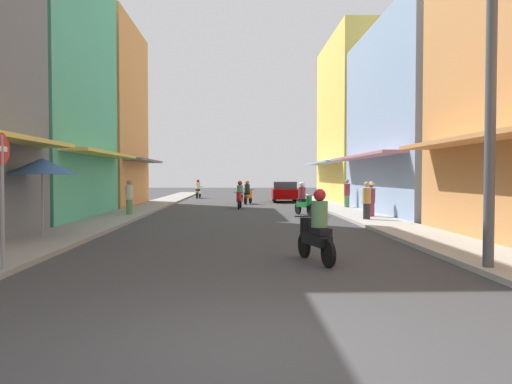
{
  "coord_description": "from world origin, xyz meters",
  "views": [
    {
      "loc": [
        -0.14,
        -5.19,
        1.84
      ],
      "look_at": [
        0.61,
        15.63,
        1.17
      ],
      "focal_mm": 34.35,
      "sensor_mm": 36.0,
      "label": 1
    }
  ],
  "objects_px": {
    "vendor_umbrella": "(42,166)",
    "motorbike_black": "(316,230)",
    "parked_car": "(284,192)",
    "motorbike_white": "(198,190)",
    "pedestrian_midway": "(371,198)",
    "motorbike_red": "(240,196)",
    "motorbike_green": "(304,200)",
    "utility_pole": "(491,75)",
    "pedestrian_far": "(129,198)",
    "pedestrian_crossing": "(367,202)",
    "pedestrian_foreground": "(347,194)",
    "street_sign_no_entry": "(2,183)",
    "motorbike_orange": "(248,193)"
  },
  "relations": [
    {
      "from": "motorbike_white",
      "to": "parked_car",
      "type": "bearing_deg",
      "value": -42.39
    },
    {
      "from": "parked_car",
      "to": "pedestrian_foreground",
      "type": "xyz_separation_m",
      "value": [
        2.75,
        -7.85,
        0.1
      ]
    },
    {
      "from": "motorbike_white",
      "to": "pedestrian_foreground",
      "type": "height_order",
      "value": "pedestrian_foreground"
    },
    {
      "from": "pedestrian_crossing",
      "to": "pedestrian_far",
      "type": "distance_m",
      "value": 10.46
    },
    {
      "from": "motorbike_red",
      "to": "street_sign_no_entry",
      "type": "bearing_deg",
      "value": -103.55
    },
    {
      "from": "pedestrian_crossing",
      "to": "vendor_umbrella",
      "type": "xyz_separation_m",
      "value": [
        -10.68,
        -5.35,
        1.31
      ]
    },
    {
      "from": "motorbike_black",
      "to": "pedestrian_foreground",
      "type": "distance_m",
      "value": 17.21
    },
    {
      "from": "parked_car",
      "to": "pedestrian_foreground",
      "type": "relative_size",
      "value": 2.49
    },
    {
      "from": "motorbike_green",
      "to": "pedestrian_midway",
      "type": "xyz_separation_m",
      "value": [
        2.6,
        -2.26,
        0.22
      ]
    },
    {
      "from": "pedestrian_midway",
      "to": "pedestrian_crossing",
      "type": "bearing_deg",
      "value": -112.28
    },
    {
      "from": "pedestrian_midway",
      "to": "street_sign_no_entry",
      "type": "xyz_separation_m",
      "value": [
        -10.06,
        -11.52,
        0.79
      ]
    },
    {
      "from": "pedestrian_midway",
      "to": "pedestrian_foreground",
      "type": "xyz_separation_m",
      "value": [
        0.35,
        6.24,
        -0.09
      ]
    },
    {
      "from": "motorbike_black",
      "to": "street_sign_no_entry",
      "type": "relative_size",
      "value": 0.67
    },
    {
      "from": "motorbike_black",
      "to": "pedestrian_foreground",
      "type": "xyz_separation_m",
      "value": [
        4.38,
        16.65,
        0.13
      ]
    },
    {
      "from": "motorbike_orange",
      "to": "pedestrian_crossing",
      "type": "bearing_deg",
      "value": -70.61
    },
    {
      "from": "motorbike_orange",
      "to": "motorbike_white",
      "type": "distance_m",
      "value": 9.52
    },
    {
      "from": "motorbike_black",
      "to": "utility_pole",
      "type": "xyz_separation_m",
      "value": [
        3.09,
        -1.24,
        3.04
      ]
    },
    {
      "from": "vendor_umbrella",
      "to": "pedestrian_far",
      "type": "bearing_deg",
      "value": 85.7
    },
    {
      "from": "parked_car",
      "to": "motorbike_white",
      "type": "bearing_deg",
      "value": 137.61
    },
    {
      "from": "pedestrian_midway",
      "to": "motorbike_green",
      "type": "bearing_deg",
      "value": 139.01
    },
    {
      "from": "motorbike_orange",
      "to": "utility_pole",
      "type": "distance_m",
      "value": 23.69
    },
    {
      "from": "parked_car",
      "to": "vendor_umbrella",
      "type": "bearing_deg",
      "value": -113.03
    },
    {
      "from": "parked_car",
      "to": "street_sign_no_entry",
      "type": "xyz_separation_m",
      "value": [
        -7.66,
        -25.61,
        0.98
      ]
    },
    {
      "from": "motorbike_green",
      "to": "utility_pole",
      "type": "bearing_deg",
      "value": -83.19
    },
    {
      "from": "motorbike_orange",
      "to": "pedestrian_midway",
      "type": "distance_m",
      "value": 12.55
    },
    {
      "from": "motorbike_red",
      "to": "pedestrian_foreground",
      "type": "distance_m",
      "value": 6.0
    },
    {
      "from": "motorbike_black",
      "to": "street_sign_no_entry",
      "type": "height_order",
      "value": "street_sign_no_entry"
    },
    {
      "from": "pedestrian_midway",
      "to": "parked_car",
      "type": "bearing_deg",
      "value": 99.66
    },
    {
      "from": "motorbike_green",
      "to": "vendor_umbrella",
      "type": "distance_m",
      "value": 12.52
    },
    {
      "from": "motorbike_green",
      "to": "motorbike_white",
      "type": "distance_m",
      "value": 18.99
    },
    {
      "from": "vendor_umbrella",
      "to": "pedestrian_crossing",
      "type": "bearing_deg",
      "value": 26.61
    },
    {
      "from": "motorbike_black",
      "to": "vendor_umbrella",
      "type": "relative_size",
      "value": 0.75
    },
    {
      "from": "pedestrian_midway",
      "to": "vendor_umbrella",
      "type": "relative_size",
      "value": 0.7
    },
    {
      "from": "vendor_umbrella",
      "to": "motorbike_black",
      "type": "bearing_deg",
      "value": -27.23
    },
    {
      "from": "motorbike_orange",
      "to": "pedestrian_foreground",
      "type": "relative_size",
      "value": 1.05
    },
    {
      "from": "motorbike_green",
      "to": "pedestrian_far",
      "type": "relative_size",
      "value": 1.03
    },
    {
      "from": "motorbike_red",
      "to": "parked_car",
      "type": "height_order",
      "value": "motorbike_red"
    },
    {
      "from": "utility_pole",
      "to": "motorbike_green",
      "type": "bearing_deg",
      "value": 96.81
    },
    {
      "from": "street_sign_no_entry",
      "to": "pedestrian_foreground",
      "type": "bearing_deg",
      "value": 59.63
    },
    {
      "from": "motorbike_orange",
      "to": "motorbike_black",
      "type": "distance_m",
      "value": 21.91
    },
    {
      "from": "motorbike_white",
      "to": "pedestrian_far",
      "type": "bearing_deg",
      "value": -94.89
    },
    {
      "from": "pedestrian_far",
      "to": "vendor_umbrella",
      "type": "bearing_deg",
      "value": -94.3
    },
    {
      "from": "motorbike_red",
      "to": "pedestrian_midway",
      "type": "height_order",
      "value": "pedestrian_midway"
    },
    {
      "from": "motorbike_red",
      "to": "pedestrian_midway",
      "type": "distance_m",
      "value": 8.92
    },
    {
      "from": "motorbike_white",
      "to": "motorbike_green",
      "type": "bearing_deg",
      "value": -70.24
    },
    {
      "from": "motorbike_red",
      "to": "pedestrian_far",
      "type": "height_order",
      "value": "pedestrian_far"
    },
    {
      "from": "pedestrian_crossing",
      "to": "vendor_umbrella",
      "type": "distance_m",
      "value": 12.02
    },
    {
      "from": "motorbike_green",
      "to": "parked_car",
      "type": "bearing_deg",
      "value": 89.01
    },
    {
      "from": "pedestrian_midway",
      "to": "motorbike_red",
      "type": "bearing_deg",
      "value": 129.02
    },
    {
      "from": "motorbike_white",
      "to": "motorbike_black",
      "type": "bearing_deg",
      "value": -80.73
    }
  ]
}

